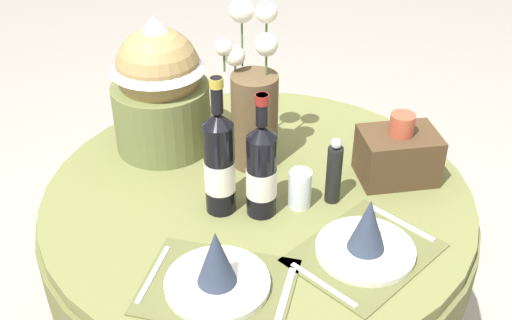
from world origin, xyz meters
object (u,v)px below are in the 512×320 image
Objects in this scene: pepper_mill at (334,172)px; wine_bottle_centre at (219,163)px; wine_bottle_left at (261,170)px; place_setting_right at (367,239)px; flower_vase at (254,105)px; dining_table at (258,228)px; woven_basket_side_right at (398,155)px; place_setting_left at (217,272)px; tumbler_near_left at (300,189)px; gift_tub_back_left at (159,81)px.

wine_bottle_centre is at bearing 177.83° from pepper_mill.
wine_bottle_left is 1.78× the size of pepper_mill.
flower_vase reaches higher than place_setting_right.
dining_table is 0.45m from woven_basket_side_right.
place_setting_left is 0.36m from tumbler_near_left.
tumbler_near_left is (0.25, 0.27, 0.01)m from place_setting_left.
dining_table is at bearing 30.81° from wine_bottle_centre.
pepper_mill reaches higher than dining_table.
flower_vase is at bearing 84.95° from dining_table.
dining_table is 0.51m from gift_tub_back_left.
woven_basket_side_right is (0.20, 0.07, -0.01)m from pepper_mill.
wine_bottle_left is 0.90× the size of wine_bottle_centre.
wine_bottle_centre is at bearing -172.89° from woven_basket_side_right.
place_setting_left is 0.44m from pepper_mill.
wine_bottle_left is (-0.01, -0.09, 0.27)m from dining_table.
dining_table is 5.69× the size of woven_basket_side_right.
place_setting_right is at bearing -42.94° from wine_bottle_left.
pepper_mill reaches higher than tumbler_near_left.
woven_basket_side_right is at bearing 7.11° from wine_bottle_centre.
gift_tub_back_left is at bearing 122.09° from wine_bottle_left.
woven_basket_side_right is at bearing 58.35° from place_setting_right.
dining_table is at bearing 85.99° from wine_bottle_left.
gift_tub_back_left is (-0.45, 0.58, 0.17)m from place_setting_right.
gift_tub_back_left is at bearing 156.10° from woven_basket_side_right.
gift_tub_back_left reaches higher than woven_basket_side_right.
tumbler_near_left is 0.55× the size of pepper_mill.
woven_basket_side_right is (0.38, -0.15, -0.11)m from flower_vase.
place_setting_left is 1.21× the size of wine_bottle_left.
place_setting_right is at bearing -61.83° from tumbler_near_left.
flower_vase reaches higher than wine_bottle_left.
pepper_mill is (0.34, 0.27, 0.04)m from place_setting_left.
wine_bottle_left is (-0.02, -0.24, -0.05)m from flower_vase.
place_setting_right is 0.41m from wine_bottle_centre.
wine_bottle_centre is (-0.12, -0.21, -0.04)m from flower_vase.
wine_bottle_left is at bearing 60.54° from place_setting_left.
pepper_mill is 0.92× the size of woven_basket_side_right.
place_setting_right is 0.31m from wine_bottle_left.
woven_basket_side_right reaches higher than tumbler_near_left.
tumbler_near_left is (0.21, -0.02, -0.09)m from wine_bottle_centre.
tumbler_near_left is 0.52m from gift_tub_back_left.
gift_tub_back_left is (-0.09, 0.63, 0.17)m from place_setting_left.
tumbler_near_left is at bearing -70.08° from flower_vase.
gift_tub_back_left is at bearing 130.83° from dining_table.
flower_vase is 1.15× the size of gift_tub_back_left.
place_setting_left is 1.01× the size of gift_tub_back_left.
flower_vase reaches higher than dining_table.
place_setting_left is at bearing -133.02° from tumbler_near_left.
tumbler_near_left is at bearing -41.00° from dining_table.
pepper_mill is (0.19, -0.08, 0.23)m from dining_table.
flower_vase reaches higher than woven_basket_side_right.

